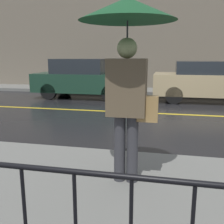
% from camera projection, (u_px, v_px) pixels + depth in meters
% --- Properties ---
extents(ground_plane, '(80.00, 80.00, 0.00)m').
position_uv_depth(ground_plane, '(185.00, 115.00, 7.62)').
color(ground_plane, black).
extents(sidewalk_near, '(28.00, 2.94, 0.14)m').
position_uv_depth(sidewalk_near, '(213.00, 215.00, 2.69)').
color(sidewalk_near, slate).
rests_on(sidewalk_near, ground_plane).
extents(sidewalk_far, '(28.00, 1.74, 0.14)m').
position_uv_depth(sidewalk_far, '(179.00, 92.00, 11.95)').
color(sidewalk_far, slate).
rests_on(sidewalk_far, ground_plane).
extents(lane_marking, '(25.20, 0.12, 0.01)m').
position_uv_depth(lane_marking, '(185.00, 115.00, 7.62)').
color(lane_marking, gold).
rests_on(lane_marking, ground_plane).
extents(building_storefront, '(28.00, 0.30, 5.79)m').
position_uv_depth(building_storefront, '(182.00, 30.00, 12.33)').
color(building_storefront, '#706656').
rests_on(building_storefront, ground_plane).
extents(pedestrian, '(1.09, 1.09, 2.16)m').
position_uv_depth(pedestrian, '(128.00, 39.00, 2.93)').
color(pedestrian, '#333338').
rests_on(pedestrian, sidewalk_near).
extents(car_dark_green, '(3.97, 1.78, 1.57)m').
position_uv_depth(car_dark_green, '(84.00, 78.00, 10.67)').
color(car_dark_green, '#193828').
rests_on(car_dark_green, ground_plane).
extents(car_tan, '(3.93, 1.74, 1.49)m').
position_uv_depth(car_tan, '(207.00, 81.00, 9.70)').
color(car_tan, tan).
rests_on(car_tan, ground_plane).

